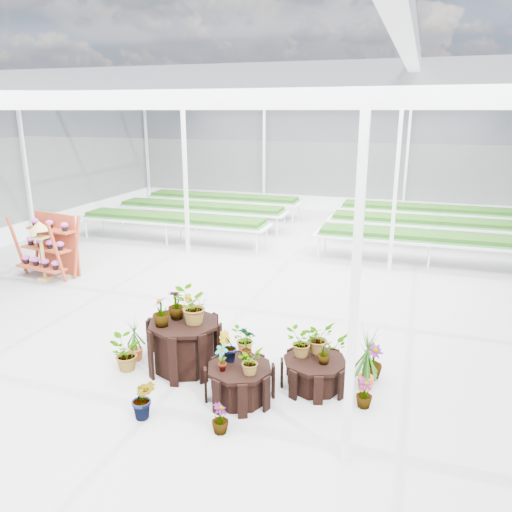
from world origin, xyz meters
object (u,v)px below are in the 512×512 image
(plinth_tall, at_px, (185,345))
(plinth_mid, at_px, (240,383))
(bird_table, at_px, (42,251))
(plinth_low, at_px, (315,373))
(shelf_rack, at_px, (47,246))

(plinth_tall, relative_size, plinth_mid, 1.21)
(plinth_tall, distance_m, bird_table, 6.21)
(plinth_low, bearing_deg, plinth_mid, -145.01)
(bird_table, bearing_deg, plinth_tall, -33.04)
(plinth_mid, height_order, plinth_low, plinth_mid)
(plinth_tall, distance_m, plinth_mid, 1.35)
(plinth_tall, distance_m, plinth_low, 2.21)
(plinth_tall, height_order, shelf_rack, shelf_rack)
(plinth_low, xyz_separation_m, bird_table, (-7.63, 2.90, 0.54))
(plinth_mid, bearing_deg, shelf_rack, 150.00)
(plinth_low, bearing_deg, shelf_rack, 157.63)
(plinth_tall, relative_size, bird_table, 0.79)
(plinth_mid, distance_m, bird_table, 7.56)
(plinth_mid, height_order, bird_table, bird_table)
(plinth_mid, xyz_separation_m, bird_table, (-6.63, 3.60, 0.51))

